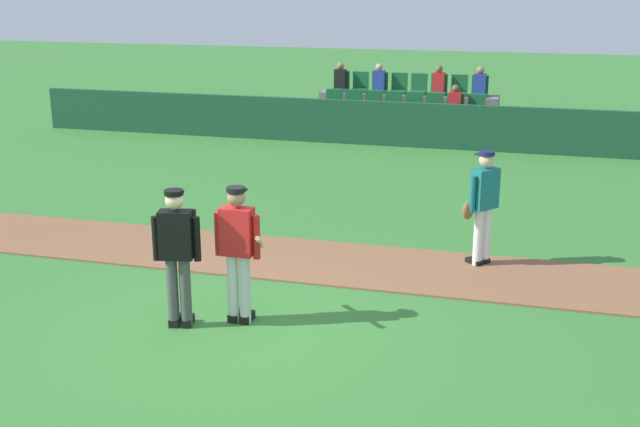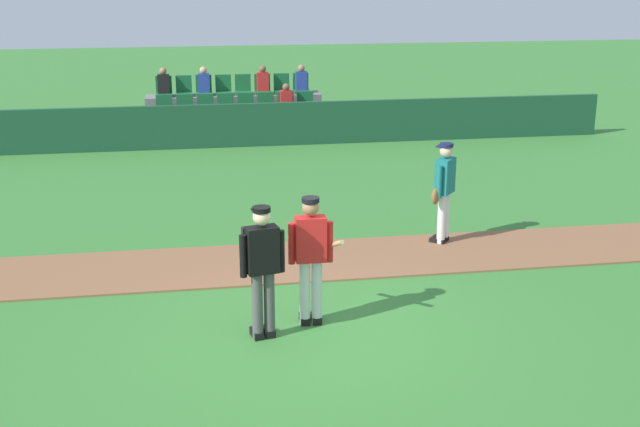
{
  "view_description": "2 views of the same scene",
  "coord_description": "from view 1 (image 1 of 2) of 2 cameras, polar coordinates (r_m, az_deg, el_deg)",
  "views": [
    {
      "loc": [
        3.55,
        -8.47,
        4.18
      ],
      "look_at": [
        0.64,
        2.07,
        0.96
      ],
      "focal_mm": 45.13,
      "sensor_mm": 36.0,
      "label": 1
    },
    {
      "loc": [
        -1.5,
        -9.76,
        4.61
      ],
      "look_at": [
        0.45,
        1.65,
        1.12
      ],
      "focal_mm": 46.37,
      "sensor_mm": 36.0,
      "label": 2
    }
  ],
  "objects": [
    {
      "name": "ground_plane",
      "position": [
        10.09,
        -6.71,
        -8.18
      ],
      "size": [
        80.0,
        80.0,
        0.0
      ],
      "primitive_type": "plane",
      "color": "#387A33"
    },
    {
      "name": "batter_red_jersey",
      "position": [
        9.93,
        -5.81,
        -2.55
      ],
      "size": [
        0.69,
        0.78,
        1.76
      ],
      "color": "silver",
      "rests_on": "ground"
    },
    {
      "name": "dugout_fence",
      "position": [
        20.77,
        5.39,
        6.33
      ],
      "size": [
        20.0,
        0.16,
        1.14
      ],
      "primitive_type": "cube",
      "color": "#19472D",
      "rests_on": "ground"
    },
    {
      "name": "umpire_home_plate",
      "position": [
        9.92,
        -10.09,
        -2.56
      ],
      "size": [
        0.58,
        0.36,
        1.76
      ],
      "color": "#4C4C4C",
      "rests_on": "ground"
    },
    {
      "name": "stadium_bleachers",
      "position": [
        22.2,
        6.08,
        6.8
      ],
      "size": [
        5.0,
        2.1,
        1.9
      ],
      "color": "slate",
      "rests_on": "ground"
    },
    {
      "name": "infield_dirt_path",
      "position": [
        12.41,
        -2.11,
        -3.21
      ],
      "size": [
        28.0,
        1.89,
        0.03
      ],
      "primitive_type": "cube",
      "color": "brown",
      "rests_on": "ground"
    },
    {
      "name": "runner_teal_jersey",
      "position": [
        12.1,
        11.48,
        0.65
      ],
      "size": [
        0.54,
        0.52,
        1.76
      ],
      "color": "white",
      "rests_on": "ground"
    }
  ]
}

